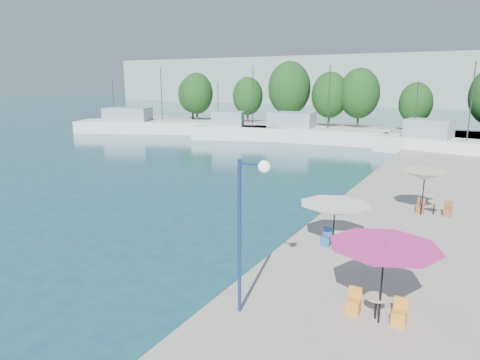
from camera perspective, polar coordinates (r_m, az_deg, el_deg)
The scene contains 20 objects.
quay_far at distance 67.81m, azimuth 11.00°, elevation 6.43°, with size 90.00×16.00×0.60m, color #A49C94.
hill_west at distance 162.80m, azimuth 14.38°, elevation 12.74°, with size 180.00×40.00×16.00m, color gray.
trawler_01 at distance 68.97m, azimuth -12.49°, elevation 7.11°, with size 22.63×13.89×10.20m.
trawler_02 at distance 59.11m, azimuth 0.02°, elevation 6.47°, with size 14.08×8.06×10.20m.
trawler_03 at distance 57.82m, azimuth 9.17°, elevation 6.15°, with size 19.79×7.02×10.20m.
trawler_04 at distance 51.06m, azimuth 25.75°, elevation 4.12°, with size 15.96×6.68×10.20m.
tree_01 at distance 84.24m, azimuth -6.37°, elevation 11.26°, with size 5.51×5.51×8.16m.
tree_02 at distance 79.46m, azimuth -5.81°, elevation 11.41°, with size 5.91×5.91×8.75m.
tree_03 at distance 77.80m, azimuth 1.05°, elevation 11.12°, with size 5.39×5.39×7.98m.
tree_04 at distance 73.54m, azimuth 6.59°, elevation 12.06°, with size 7.10×7.10×10.51m.
tree_05 at distance 71.69m, azimuth 11.90°, elevation 11.02°, with size 5.90×5.90×8.73m.
tree_06 at distance 70.94m, azimuth 15.64°, elevation 11.06°, with size 6.27×6.27×9.28m.
tree_07 at distance 68.46m, azimuth 22.38°, elevation 9.46°, with size 4.80×4.80×7.11m.
umbrella_pink at distance 13.56m, azimuth 18.65°, elevation -9.31°, with size 3.33×3.33×2.53m.
umbrella_white at distance 19.11m, azimuth 12.50°, elevation -3.84°, with size 3.12×3.12×2.08m.
umbrella_cream at distance 25.38m, azimuth 23.41°, elevation 0.56°, with size 2.58×2.58×2.51m.
cafe_table_01 at distance 14.60m, azimuth 17.62°, elevation -16.24°, with size 1.82×0.70×0.76m.
cafe_table_02 at distance 19.69m, azimuth 13.34°, elevation -8.11°, with size 1.82×0.70×0.76m.
cafe_table_03 at distance 26.22m, azimuth 24.42°, elevation -3.60°, with size 1.82×0.70×0.76m.
street_lamp at distance 13.00m, azimuth 1.19°, elevation -3.92°, with size 1.04×0.36×5.03m.
Camera 1 is at (13.34, 3.08, 7.89)m, focal length 32.00 mm.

